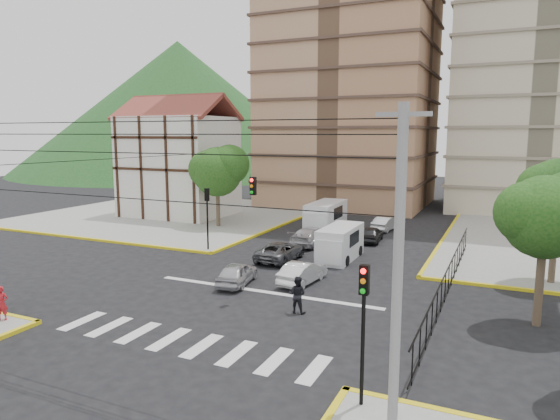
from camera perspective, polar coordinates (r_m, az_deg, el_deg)
The scene contains 24 objects.
ground at distance 25.99m, azimuth -2.99°, elevation -10.06°, with size 160.00×160.00×0.00m, color black.
sidewalk_nw at distance 52.95m, azimuth -12.16°, elevation -0.46°, with size 26.00×26.00×0.15m, color gray.
crosswalk_stripes at distance 21.22m, azimuth -10.78°, elevation -14.64°, with size 12.00×2.40×0.01m, color silver.
stop_line at distance 27.01m, azimuth -1.79°, elevation -9.31°, with size 13.00×0.40×0.01m, color silver.
tudor_building at distance 51.80m, azimuth -11.45°, elevation 5.12°, with size 10.80×8.05×12.23m.
distant_hill at distance 113.45m, azimuth -11.44°, elevation 11.42°, with size 70.00×70.00×28.00m, color #18491B.
park_fence at distance 27.68m, azimuth 18.62°, elevation -9.34°, with size 0.10×22.50×1.66m, color black, non-canonical shape.
tree_park_a at distance 24.07m, azimuth 28.24°, elevation -0.34°, with size 4.41×3.60×6.83m.
tree_park_c at distance 31.04m, azimuth 29.40°, elevation 2.00°, with size 4.65×3.80×7.25m.
tree_tudor at distance 44.54m, azimuth -7.06°, elevation 4.62°, with size 5.39×4.40×7.43m.
traffic_light_se at distance 15.37m, azimuth 9.52°, elevation -11.40°, with size 0.28×0.22×4.40m.
traffic_light_nw at distance 35.69m, azimuth -8.32°, elevation 0.18°, with size 0.28×0.22×4.40m.
traffic_light_hanging at distance 22.96m, azimuth -5.47°, elevation 2.52°, with size 18.00×9.12×0.92m.
utility_pole_se at distance 13.50m, azimuth 13.30°, elevation -7.00°, with size 1.40×0.28×9.00m.
van_right_lane at distance 33.52m, azimuth 6.76°, elevation -3.89°, with size 2.08×4.92×2.22m.
van_left_lane at distance 42.91m, azimuth 5.14°, elevation -0.87°, with size 2.33×5.62×2.52m.
car_silver_front_left at distance 28.20m, azimuth -4.93°, elevation -7.23°, with size 1.49×3.69×1.26m, color silver.
car_white_front_right at distance 28.32m, azimuth 2.60°, elevation -7.14°, with size 1.33×3.81×1.26m, color silver.
car_grey_mid_left at distance 33.25m, azimuth 0.06°, elevation -4.71°, with size 2.10×4.56×1.27m, color #525559.
car_silver_rear_left at distance 37.80m, azimuth 3.68°, elevation -3.00°, with size 1.94×4.77×1.39m, color #BBBABF.
car_darkgrey_mid_right at distance 39.50m, azimuth 10.40°, elevation -2.71°, with size 1.47×3.66×1.25m, color #242527.
car_white_rear_right at distance 44.33m, azimuth 11.97°, elevation -1.53°, with size 1.30×3.72×1.23m, color silver.
pedestrian_sw_corner at distance 25.66m, azimuth -29.24°, elevation -9.29°, with size 0.56×0.37×1.54m, color #AE1A24.
pedestrian_crosswalk at distance 23.77m, azimuth 1.99°, elevation -9.64°, with size 0.86×0.67×1.76m, color black.
Camera 1 is at (11.48, -21.77, 8.38)m, focal length 32.00 mm.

